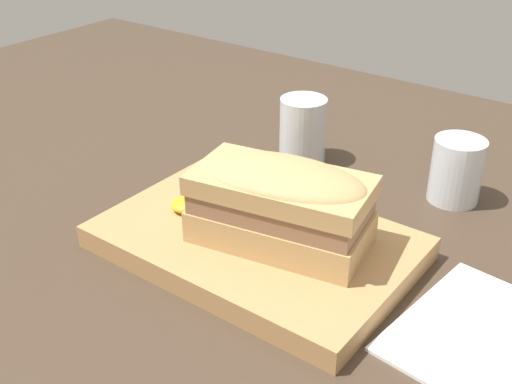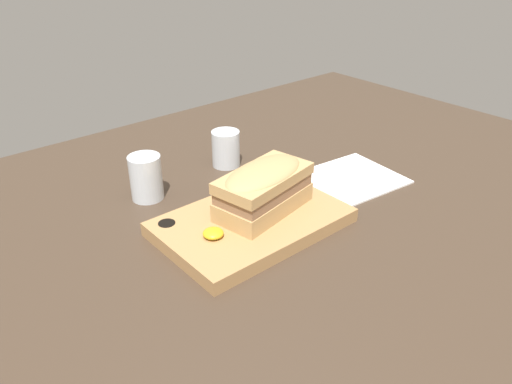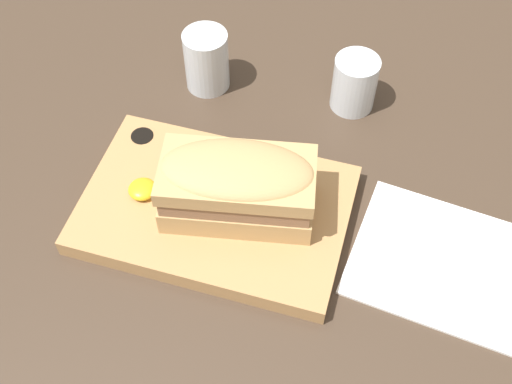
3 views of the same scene
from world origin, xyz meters
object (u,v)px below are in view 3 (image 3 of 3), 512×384
object	(u,v)px
sandwich	(237,184)
napkin	(441,260)
water_glass	(207,64)
wine_glass	(354,86)
serving_board	(219,210)

from	to	relation	value
sandwich	napkin	bearing A→B (deg)	2.26
water_glass	wine_glass	size ratio (longest dim) A/B	1.12
water_glass	napkin	size ratio (longest dim) A/B	0.40
wine_glass	sandwich	bearing A→B (deg)	-112.09
wine_glass	serving_board	bearing A→B (deg)	-116.99
serving_board	wine_glass	size ratio (longest dim) A/B	4.05
sandwich	napkin	world-z (taller)	sandwich
serving_board	water_glass	distance (cm)	24.24
serving_board	sandwich	xyz separation A→B (cm)	(2.58, 0.19, 6.15)
serving_board	sandwich	distance (cm)	6.68
wine_glass	napkin	world-z (taller)	wine_glass
sandwich	water_glass	xyz separation A→B (cm)	(-11.63, 22.14, -3.49)
sandwich	water_glass	distance (cm)	25.25
water_glass	wine_glass	xyz separation A→B (cm)	(21.38, 1.89, -0.35)
napkin	sandwich	bearing A→B (deg)	-177.74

